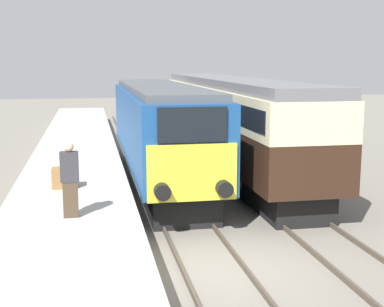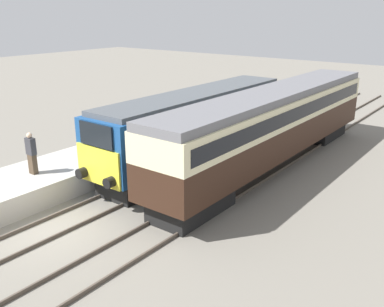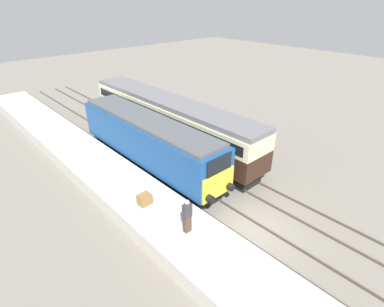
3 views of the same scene
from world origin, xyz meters
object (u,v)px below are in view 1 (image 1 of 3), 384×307
Objects in this scene: passenger_carriage at (231,115)px; luggage_crate at (64,178)px; locomotive at (160,129)px; person_on_platform at (70,180)px.

passenger_carriage is 9.50m from luggage_crate.
luggage_crate is (-3.50, -4.48, -0.84)m from locomotive.
passenger_carriage reaches higher than luggage_crate.
person_on_platform is at bearing -124.46° from passenger_carriage.
locomotive reaches higher than person_on_platform.
passenger_carriage is 11.69m from person_on_platform.
person_on_platform is (-6.61, -9.63, -0.51)m from passenger_carriage.
person_on_platform is 2.65× the size of luggage_crate.
locomotive is 3.93m from passenger_carriage.
luggage_crate is at bearing -137.05° from passenger_carriage.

